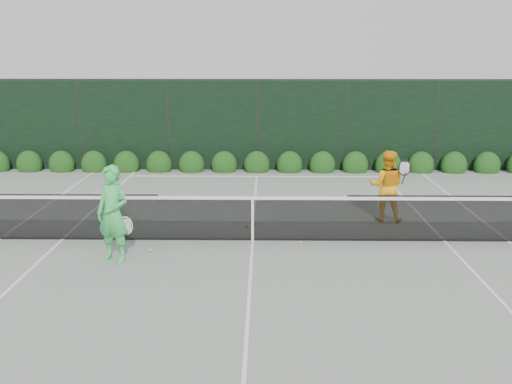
{
  "coord_description": "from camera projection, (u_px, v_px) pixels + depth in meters",
  "views": [
    {
      "loc": [
        0.24,
        -11.65,
        3.98
      ],
      "look_at": [
        0.07,
        0.3,
        1.0
      ],
      "focal_mm": 40.0,
      "sensor_mm": 36.0,
      "label": 1
    }
  ],
  "objects": [
    {
      "name": "ground",
      "position": [
        253.0,
        240.0,
        12.27
      ],
      "size": [
        80.0,
        80.0,
        0.0
      ],
      "primitive_type": "plane",
      "color": "gray",
      "rests_on": "ground"
    },
    {
      "name": "player_man",
      "position": [
        387.0,
        186.0,
        13.51
      ],
      "size": [
        0.98,
        0.82,
        1.7
      ],
      "rotation": [
        0.0,
        0.0,
        2.91
      ],
      "color": "#FFAD15",
      "rests_on": "ground"
    },
    {
      "name": "tennis_net",
      "position": [
        251.0,
        217.0,
        12.14
      ],
      "size": [
        12.9,
        0.1,
        1.07
      ],
      "color": "black",
      "rests_on": "ground"
    },
    {
      "name": "hedge_row",
      "position": [
        257.0,
        165.0,
        19.15
      ],
      "size": [
        31.66,
        0.65,
        0.94
      ],
      "color": "black",
      "rests_on": "ground"
    },
    {
      "name": "windscreen_fence",
      "position": [
        249.0,
        206.0,
        9.27
      ],
      "size": [
        32.0,
        21.07,
        3.06
      ],
      "color": "black",
      "rests_on": "ground"
    },
    {
      "name": "tennis_balls",
      "position": [
        239.0,
        235.0,
        12.53
      ],
      "size": [
        3.15,
        1.94,
        0.07
      ],
      "color": "#A9D32E",
      "rests_on": "ground"
    },
    {
      "name": "player_woman",
      "position": [
        113.0,
        214.0,
        10.88
      ],
      "size": [
        0.81,
        0.68,
        1.88
      ],
      "rotation": [
        0.0,
        0.0,
        -0.39
      ],
      "color": "#3CCE5A",
      "rests_on": "ground"
    },
    {
      "name": "court_lines",
      "position": [
        253.0,
        240.0,
        12.27
      ],
      "size": [
        11.03,
        23.83,
        0.01
      ],
      "color": "white",
      "rests_on": "ground"
    }
  ]
}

